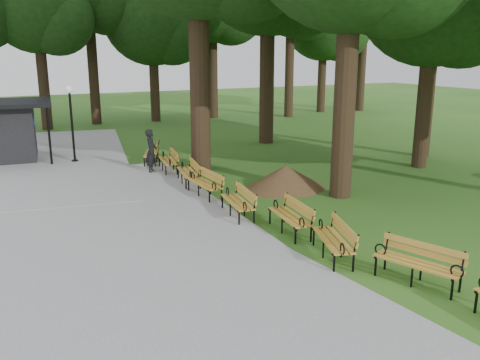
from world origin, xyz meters
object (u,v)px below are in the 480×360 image
dirt_mound (285,177)px  person (151,151)px  bench_4 (237,202)px  bench_8 (151,153)px  bench_7 (168,161)px  lamp_post (71,108)px  bench_3 (290,217)px  bench_1 (417,264)px  bench_2 (333,240)px  bench_5 (204,184)px  bench_6 (188,172)px

dirt_mound → person: bearing=127.8°
bench_4 → bench_8: (-0.11, 8.20, 0.00)m
bench_7 → dirt_mound: bearing=42.2°
lamp_post → bench_3: (3.70, -11.75, -1.93)m
bench_1 → bench_3: same height
lamp_post → bench_3: 12.47m
bench_1 → bench_7: (-1.33, 12.08, 0.00)m
bench_2 → dirt_mound: bearing=177.7°
person → lamp_post: lamp_post is taller
bench_3 → bench_4: size_ratio=1.00×
person → bench_3: person is taller
bench_2 → bench_3: size_ratio=1.00×
bench_1 → bench_5: (-1.43, 8.04, 0.00)m
bench_1 → bench_8: bearing=165.6°
bench_1 → bench_5: same height
bench_1 → bench_2: size_ratio=1.00×
bench_2 → bench_4: bearing=-151.2°
person → bench_8: 1.79m
bench_1 → bench_4: same height
bench_6 → person: bearing=-154.8°
bench_2 → lamp_post: bearing=-145.8°
lamp_post → bench_7: size_ratio=1.75×
bench_6 → dirt_mound: bearing=63.8°
bench_2 → bench_5: bearing=-154.5°
bench_2 → bench_4: size_ratio=1.00×
person → bench_2: bearing=-144.9°
bench_5 → bench_7: bearing=175.9°
bench_6 → bench_8: 4.05m
person → dirt_mound: person is taller
lamp_post → dirt_mound: (5.95, -7.88, -1.95)m
dirt_mound → bench_1: bearing=-101.2°
person → bench_4: size_ratio=0.92×
bench_4 → bench_8: 8.20m
bench_3 → bench_5: 4.27m
bench_7 → bench_3: bearing=13.4°
lamp_post → bench_1: bearing=-74.1°
lamp_post → bench_3: bearing=-72.5°
person → bench_1: (1.97, -12.19, -0.43)m
bench_5 → bench_7: size_ratio=1.00×
bench_4 → bench_5: 2.38m
dirt_mound → bench_4: bench_4 is taller
person → bench_1: 12.36m
person → lamp_post: bearing=64.2°
bench_2 → bench_3: same height
bench_4 → bench_2: bearing=17.9°
dirt_mound → bench_3: bench_3 is taller
bench_7 → bench_4: bearing=8.9°
bench_3 → bench_4: (-0.65, 1.84, 0.00)m
person → bench_7: (0.64, -0.10, -0.43)m
person → bench_5: size_ratio=0.92×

